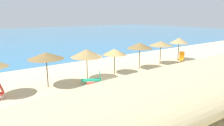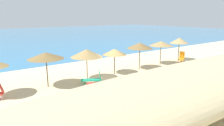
% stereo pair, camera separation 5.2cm
% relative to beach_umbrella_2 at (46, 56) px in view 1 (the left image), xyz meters
% --- Properties ---
extents(ground_plane, '(160.00, 160.00, 0.00)m').
position_rel_beach_umbrella_2_xyz_m(ground_plane, '(5.54, -0.90, -2.46)').
color(ground_plane, beige).
extents(sea_water, '(160.00, 76.29, 0.01)m').
position_rel_beach_umbrella_2_xyz_m(sea_water, '(5.54, 44.80, -2.46)').
color(sea_water, teal).
rests_on(sea_water, ground_plane).
extents(dune_ridge, '(39.36, 6.92, 2.42)m').
position_rel_beach_umbrella_2_xyz_m(dune_ridge, '(8.73, -8.48, -1.25)').
color(dune_ridge, '#C9B586').
rests_on(dune_ridge, ground_plane).
extents(beach_umbrella_2, '(2.68, 2.68, 2.72)m').
position_rel_beach_umbrella_2_xyz_m(beach_umbrella_2, '(0.00, 0.00, 0.00)').
color(beach_umbrella_2, brown).
rests_on(beach_umbrella_2, ground_plane).
extents(beach_umbrella_3, '(2.67, 2.67, 2.69)m').
position_rel_beach_umbrella_2_xyz_m(beach_umbrella_3, '(3.28, -0.35, -0.11)').
color(beach_umbrella_3, brown).
rests_on(beach_umbrella_3, ground_plane).
extents(beach_umbrella_4, '(2.21, 2.21, 2.39)m').
position_rel_beach_umbrella_2_xyz_m(beach_umbrella_4, '(6.29, -0.18, -0.34)').
color(beach_umbrella_4, brown).
rests_on(beach_umbrella_4, ground_plane).
extents(beach_umbrella_5, '(2.57, 2.57, 2.76)m').
position_rel_beach_umbrella_2_xyz_m(beach_umbrella_5, '(9.40, -0.31, 0.00)').
color(beach_umbrella_5, brown).
rests_on(beach_umbrella_5, ground_plane).
extents(beach_umbrella_6, '(2.58, 2.58, 2.65)m').
position_rel_beach_umbrella_2_xyz_m(beach_umbrella_6, '(12.73, -0.20, -0.07)').
color(beach_umbrella_6, brown).
rests_on(beach_umbrella_6, ground_plane).
extents(beach_umbrella_7, '(2.21, 2.21, 2.80)m').
position_rel_beach_umbrella_2_xyz_m(beach_umbrella_7, '(16.27, -0.02, -0.01)').
color(beach_umbrella_7, brown).
rests_on(beach_umbrella_7, ground_plane).
extents(lounge_chair_0, '(1.52, 1.18, 1.20)m').
position_rel_beach_umbrella_2_xyz_m(lounge_chair_0, '(15.95, -0.71, -1.97)').
color(lounge_chair_0, orange).
rests_on(lounge_chair_0, ground_plane).
extents(lounge_chair_1, '(1.69, 1.32, 1.06)m').
position_rel_beach_umbrella_2_xyz_m(lounge_chair_1, '(3.25, -1.42, -2.05)').
color(lounge_chair_1, '#199972').
rests_on(lounge_chair_1, ground_plane).
extents(cooler_box, '(0.47, 0.43, 0.38)m').
position_rel_beach_umbrella_2_xyz_m(cooler_box, '(2.56, -2.12, -2.27)').
color(cooler_box, red).
rests_on(cooler_box, ground_plane).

